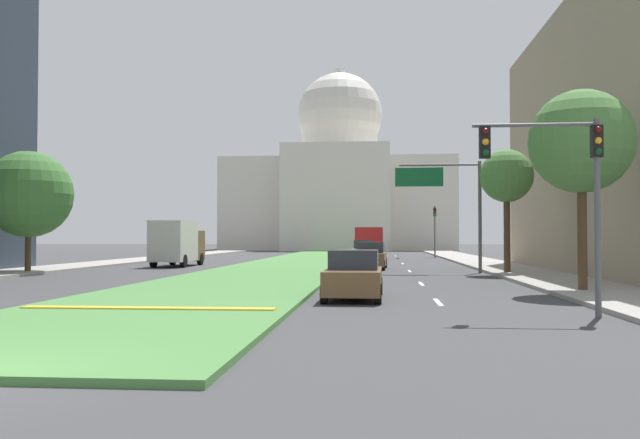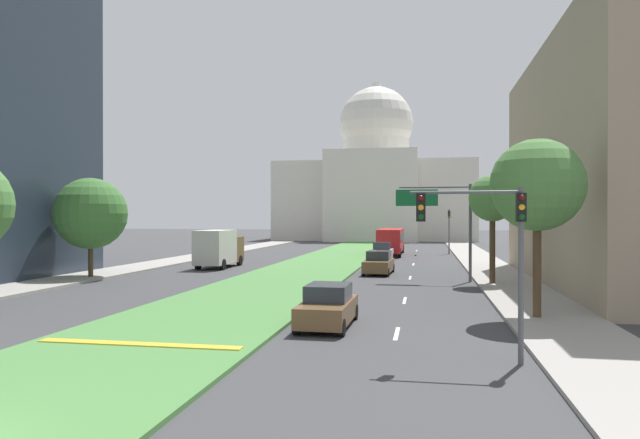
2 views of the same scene
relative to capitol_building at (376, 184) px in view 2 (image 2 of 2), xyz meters
name	(u,v)px [view 2 (image 2 of 2)]	position (x,y,z in m)	size (l,w,h in m)	color
ground_plane	(335,258)	(0.00, -49.91, -10.57)	(260.00, 260.00, 0.00)	#3D3D3F
grass_median	(327,261)	(0.00, -54.98, -10.50)	(7.81, 91.29, 0.14)	#4C8442
median_curb_nose	(139,344)	(0.00, -91.80, -10.41)	(7.03, 0.50, 0.04)	gold
lane_dashes_right	(414,262)	(8.19, -53.39, -10.56)	(0.16, 79.32, 0.01)	silver
sidewalk_left	(163,263)	(-14.47, -60.06, -10.49)	(4.00, 91.29, 0.15)	#9E9991
sidewalk_right	(489,268)	(14.47, -60.06, -10.49)	(4.00, 91.29, 0.15)	#9E9991
capitol_building	(376,184)	(0.00, 0.00, 0.00)	(36.41, 23.72, 29.96)	silver
traffic_light_near_right	(491,235)	(11.12, -91.66, -6.77)	(3.34, 0.35, 5.20)	#515456
traffic_light_far_right	(449,225)	(11.97, -41.41, -7.25)	(0.28, 0.35, 5.20)	#515456
overhead_guide_sign	(443,212)	(10.39, -70.09, -5.95)	(5.00, 0.20, 6.50)	#515456
street_tree_right_near	(537,186)	(13.80, -84.08, -4.95)	(3.85, 3.85, 7.57)	#4C3823
street_tree_left_mid	(91,214)	(-13.76, -72.72, -6.03)	(4.98, 4.98, 7.04)	#4C3823
street_tree_right_mid	(492,199)	(13.40, -71.64, -5.14)	(2.95, 2.95, 6.97)	#4C3823
sedan_lead_stopped	(328,307)	(5.45, -86.90, -9.79)	(1.96, 4.43, 1.65)	brown
sedan_midblock	(379,263)	(5.79, -65.94, -9.75)	(2.17, 4.65, 1.75)	brown
sedan_distant	(382,252)	(5.08, -52.69, -9.72)	(2.06, 4.31, 1.82)	silver
box_truck_delivery	(219,248)	(-7.97, -63.00, -8.89)	(2.40, 6.40, 3.20)	brown
city_bus	(391,239)	(5.45, -44.17, -8.80)	(2.62, 11.00, 2.95)	#B21E1E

